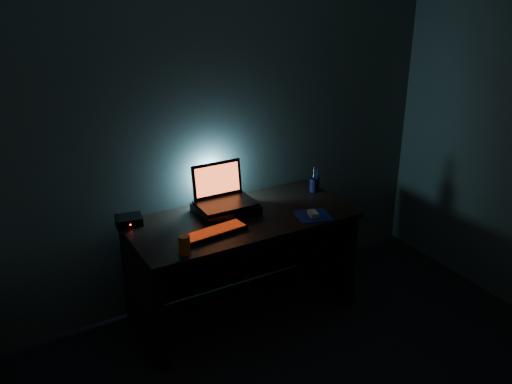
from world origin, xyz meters
TOP-DOWN VIEW (x-y plane):
  - room at (0.00, 0.00)m, footprint 3.50×4.00m
  - desk at (0.00, 1.67)m, footprint 1.50×0.70m
  - riser at (-0.06, 1.73)m, footprint 0.40×0.30m
  - laptop at (-0.05, 1.78)m, footprint 0.38×0.29m
  - keyboard at (-0.26, 1.49)m, footprint 0.43×0.18m
  - mousepad at (0.43, 1.40)m, footprint 0.26×0.25m
  - mouse at (0.43, 1.40)m, footprint 0.07×0.10m
  - pen_cup at (0.68, 1.75)m, footprint 0.08×0.08m
  - juice_glass at (-0.52, 1.35)m, footprint 0.08×0.08m
  - router at (-0.68, 1.88)m, footprint 0.19×0.16m

SIDE VIEW (x-z plane):
  - desk at x=0.00m, z-range 0.12..0.87m
  - mousepad at x=0.43m, z-range 0.75..0.75m
  - keyboard at x=-0.26m, z-range 0.75..0.78m
  - mouse at x=0.43m, z-range 0.75..0.78m
  - router at x=-0.68m, z-range 0.75..0.81m
  - riser at x=-0.06m, z-range 0.75..0.81m
  - pen_cup at x=0.68m, z-range 0.75..0.85m
  - juice_glass at x=-0.52m, z-range 0.75..0.87m
  - laptop at x=-0.05m, z-range 0.74..1.00m
  - room at x=0.00m, z-range 0.00..2.50m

